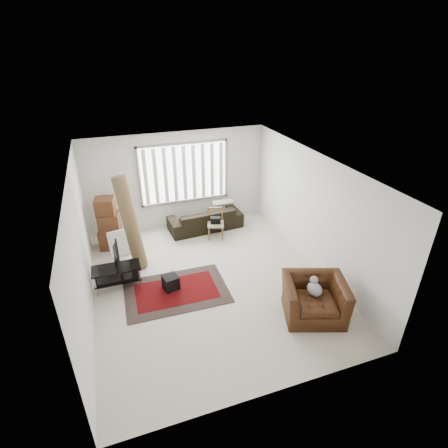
# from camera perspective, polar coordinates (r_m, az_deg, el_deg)

# --- Properties ---
(room) EXTENTS (6.00, 6.02, 2.71)m
(room) POSITION_cam_1_polar(r_m,az_deg,el_deg) (7.51, -3.47, 3.76)
(room) COLOR beige
(room) RESTS_ON ground
(persian_rug) EXTENTS (2.21, 1.50, 0.02)m
(persian_rug) POSITION_cam_1_polar(r_m,az_deg,el_deg) (7.75, -7.78, -10.80)
(persian_rug) COLOR black
(persian_rug) RESTS_ON ground
(tv_stand) EXTENTS (1.02, 0.46, 0.51)m
(tv_stand) POSITION_cam_1_polar(r_m,az_deg,el_deg) (7.95, -17.11, -7.61)
(tv_stand) COLOR black
(tv_stand) RESTS_ON ground
(tv) EXTENTS (0.11, 0.82, 0.47)m
(tv) POSITION_cam_1_polar(r_m,az_deg,el_deg) (7.75, -17.50, -5.33)
(tv) COLOR black
(tv) RESTS_ON tv_stand
(subwoofer) EXTENTS (0.37, 0.37, 0.31)m
(subwoofer) POSITION_cam_1_polar(r_m,az_deg,el_deg) (7.75, -8.69, -9.38)
(subwoofer) COLOR black
(subwoofer) RESTS_ON persian_rug
(moving_boxes) EXTENTS (0.63, 0.59, 1.36)m
(moving_boxes) POSITION_cam_1_polar(r_m,az_deg,el_deg) (9.38, -18.27, -0.15)
(moving_boxes) COLOR brown
(moving_boxes) RESTS_ON ground
(white_flatpack) EXTENTS (0.56, 0.30, 0.68)m
(white_flatpack) POSITION_cam_1_polar(r_m,az_deg,el_deg) (9.08, -16.65, -3.01)
(white_flatpack) COLOR silver
(white_flatpack) RESTS_ON ground
(rolled_rug) EXTENTS (0.66, 0.82, 2.22)m
(rolled_rug) POSITION_cam_1_polar(r_m,az_deg,el_deg) (8.26, -15.06, 0.13)
(rolled_rug) COLOR brown
(rolled_rug) RESTS_ON ground
(sofa) EXTENTS (2.13, 1.04, 0.80)m
(sofa) POSITION_cam_1_polar(r_m,az_deg,el_deg) (9.93, -3.09, 1.37)
(sofa) COLOR black
(sofa) RESTS_ON ground
(side_chair) EXTENTS (0.54, 0.54, 0.81)m
(side_chair) POSITION_cam_1_polar(r_m,az_deg,el_deg) (9.45, -1.38, 0.31)
(side_chair) COLOR #837456
(side_chair) RESTS_ON ground
(armchair) EXTENTS (1.45, 1.36, 0.87)m
(armchair) POSITION_cam_1_polar(r_m,az_deg,el_deg) (7.09, 14.55, -11.33)
(armchair) COLOR #391C0B
(armchair) RESTS_ON ground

